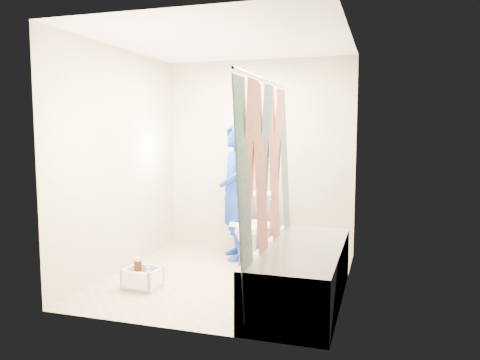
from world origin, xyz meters
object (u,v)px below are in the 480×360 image
(plumber, at_px, (235,192))
(toilet, at_px, (254,228))
(bathtub, at_px, (301,272))
(cleaning_caddy, at_px, (143,279))

(plumber, bearing_deg, toilet, 48.37)
(bathtub, bearing_deg, toilet, 123.69)
(plumber, bearing_deg, cleaning_caddy, -50.67)
(cleaning_caddy, bearing_deg, bathtub, 8.73)
(bathtub, distance_m, plumber, 1.64)
(bathtub, relative_size, plumber, 1.10)
(bathtub, bearing_deg, plumber, 130.08)
(plumber, height_order, cleaning_caddy, plumber)
(bathtub, xyz_separation_m, plumber, (-1.00, 1.18, 0.53))
(bathtub, relative_size, toilet, 2.22)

